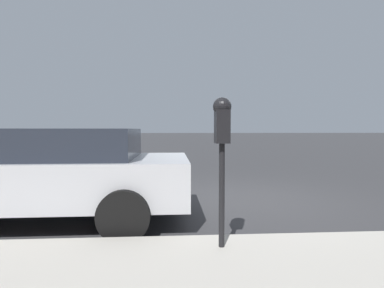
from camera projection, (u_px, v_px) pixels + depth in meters
ground_plane at (241, 200)px, 5.71m from camera, size 220.00×220.00×0.00m
parking_meter at (222, 133)px, 3.06m from camera, size 0.21×0.19×1.55m
car_silver at (45, 172)px, 4.37m from camera, size 2.02×4.26×1.37m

